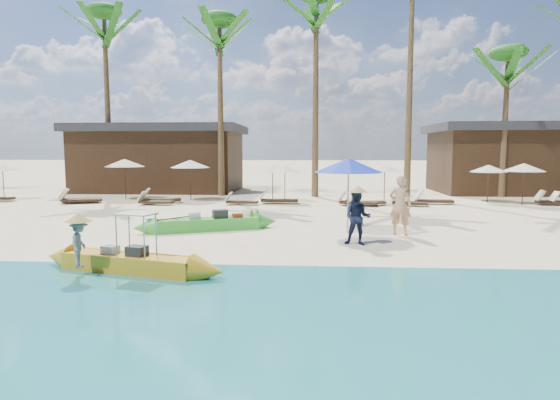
# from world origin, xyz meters

# --- Properties ---
(ground) EXTENTS (240.00, 240.00, 0.00)m
(ground) POSITION_xyz_m (0.00, 0.00, 0.00)
(ground) COLOR #FAE6B9
(ground) RESTS_ON ground
(wet_sand_strip) EXTENTS (240.00, 4.50, 0.01)m
(wet_sand_strip) POSITION_xyz_m (0.00, -5.00, 0.00)
(wet_sand_strip) COLOR tan
(wet_sand_strip) RESTS_ON ground
(green_canoe) EXTENTS (5.06, 2.34, 0.68)m
(green_canoe) POSITION_xyz_m (-1.51, 2.15, 0.23)
(green_canoe) COLOR green
(green_canoe) RESTS_ON ground
(yellow_canoe) EXTENTS (4.93, 1.63, 1.30)m
(yellow_canoe) POSITION_xyz_m (-2.03, -3.24, 0.21)
(yellow_canoe) COLOR gold
(yellow_canoe) RESTS_ON ground
(tourist) EXTENTS (0.80, 0.65, 1.88)m
(tourist) POSITION_xyz_m (4.69, 1.72, 0.94)
(tourist) COLOR tan
(tourist) RESTS_ON ground
(vendor_green) EXTENTS (0.86, 0.74, 1.55)m
(vendor_green) POSITION_xyz_m (3.20, 0.06, 0.78)
(vendor_green) COLOR #141C37
(vendor_green) RESTS_ON ground
(vendor_yellow) EXTENTS (0.53, 0.74, 1.03)m
(vendor_yellow) POSITION_xyz_m (-2.96, -3.58, 0.70)
(vendor_yellow) COLOR gray
(vendor_yellow) RESTS_ON ground
(blue_umbrella) EXTENTS (2.23, 2.23, 2.40)m
(blue_umbrella) POSITION_xyz_m (3.08, 1.95, 2.17)
(blue_umbrella) COLOR #99999E
(blue_umbrella) RESTS_ON ground
(resort_parasol_2) EXTENTS (1.88, 1.88, 1.93)m
(resort_parasol_2) POSITION_xyz_m (-14.81, 11.39, 1.74)
(resort_parasol_2) COLOR #342215
(resort_parasol_2) RESTS_ON ground
(resort_parasol_3) EXTENTS (2.13, 2.13, 2.20)m
(resort_parasol_3) POSITION_xyz_m (-8.19, 11.84, 1.98)
(resort_parasol_3) COLOR #342215
(resort_parasol_3) RESTS_ON ground
(lounger_3_left) EXTENTS (2.01, 1.19, 0.65)m
(lounger_3_left) POSITION_xyz_m (-9.69, 9.63, 0.22)
(lounger_3_left) COLOR #342215
(lounger_3_left) RESTS_ON ground
(lounger_3_right) EXTENTS (1.99, 1.13, 0.65)m
(lounger_3_right) POSITION_xyz_m (-10.02, 10.04, 0.22)
(lounger_3_right) COLOR #342215
(lounger_3_right) RESTS_ON ground
(resort_parasol_4) EXTENTS (2.09, 2.09, 2.15)m
(resort_parasol_4) POSITION_xyz_m (-4.52, 11.59, 1.94)
(resort_parasol_4) COLOR #342215
(resort_parasol_4) RESTS_ON ground
(lounger_4_left) EXTENTS (2.02, 0.94, 0.66)m
(lounger_4_left) POSITION_xyz_m (-5.75, 10.09, 0.22)
(lounger_4_left) COLOR #342215
(lounger_4_left) RESTS_ON ground
(lounger_4_right) EXTENTS (1.78, 0.63, 0.59)m
(lounger_4_right) POSITION_xyz_m (-5.73, 9.25, 0.20)
(lounger_4_right) COLOR #342215
(lounger_4_right) RESTS_ON ground
(resort_parasol_5) EXTENTS (1.89, 1.89, 1.94)m
(resort_parasol_5) POSITION_xyz_m (-0.10, 11.44, 1.75)
(resort_parasol_5) COLOR #342215
(resort_parasol_5) RESTS_ON ground
(lounger_5_left) EXTENTS (1.65, 0.58, 0.55)m
(lounger_5_left) POSITION_xyz_m (-1.56, 9.58, 0.18)
(lounger_5_left) COLOR #342215
(lounger_5_left) RESTS_ON ground
(resort_parasol_6) EXTENTS (1.85, 1.85, 1.90)m
(resort_parasol_6) POSITION_xyz_m (0.57, 10.98, 1.71)
(resort_parasol_6) COLOR #342215
(resort_parasol_6) RESTS_ON ground
(lounger_6_left) EXTENTS (1.92, 0.60, 0.65)m
(lounger_6_left) POSITION_xyz_m (0.21, 10.19, 0.22)
(lounger_6_left) COLOR #342215
(lounger_6_left) RESTS_ON ground
(lounger_6_right) EXTENTS (1.95, 1.06, 0.63)m
(lounger_6_right) POSITION_xyz_m (4.06, 9.52, 0.21)
(lounger_6_right) COLOR #342215
(lounger_6_right) RESTS_ON ground
(resort_parasol_7) EXTENTS (1.90, 1.90, 1.95)m
(resort_parasol_7) POSITION_xyz_m (5.70, 11.38, 1.76)
(resort_parasol_7) COLOR #342215
(resort_parasol_7) RESTS_ON ground
(lounger_7_left) EXTENTS (1.94, 0.94, 0.63)m
(lounger_7_left) POSITION_xyz_m (4.47, 9.60, 0.21)
(lounger_7_left) COLOR #342215
(lounger_7_left) RESTS_ON ground
(lounger_7_right) EXTENTS (1.79, 1.01, 0.58)m
(lounger_7_right) POSITION_xyz_m (6.52, 9.61, 0.19)
(lounger_7_right) COLOR #342215
(lounger_7_right) RESTS_ON ground
(resort_parasol_8) EXTENTS (1.87, 1.87, 1.92)m
(resort_parasol_8) POSITION_xyz_m (10.95, 11.53, 1.73)
(resort_parasol_8) COLOR #342215
(resort_parasol_8) RESTS_ON ground
(lounger_8_left) EXTENTS (1.88, 0.59, 0.64)m
(lounger_8_left) POSITION_xyz_m (7.87, 10.46, 0.21)
(lounger_8_left) COLOR #342215
(lounger_8_left) RESTS_ON ground
(resort_parasol_9) EXTENTS (1.97, 1.97, 2.03)m
(resort_parasol_9) POSITION_xyz_m (12.20, 10.41, 1.83)
(resort_parasol_9) COLOR #342215
(resort_parasol_9) RESTS_ON ground
(lounger_9_right) EXTENTS (1.90, 0.70, 0.64)m
(lounger_9_right) POSITION_xyz_m (13.70, 10.46, 0.21)
(lounger_9_right) COLOR #342215
(lounger_9_right) RESTS_ON ground
(palm_2) EXTENTS (2.08, 2.08, 11.33)m
(palm_2) POSITION_xyz_m (-10.45, 15.08, 9.18)
(palm_2) COLOR brown
(palm_2) RESTS_ON ground
(palm_3) EXTENTS (2.08, 2.08, 10.52)m
(palm_3) POSITION_xyz_m (-3.36, 14.27, 8.58)
(palm_3) COLOR brown
(palm_3) RESTS_ON ground
(palm_4) EXTENTS (2.08, 2.08, 11.70)m
(palm_4) POSITION_xyz_m (2.15, 14.01, 9.45)
(palm_4) COLOR brown
(palm_4) RESTS_ON ground
(palm_5) EXTENTS (2.08, 2.08, 13.60)m
(palm_5) POSITION_xyz_m (7.45, 14.38, 10.82)
(palm_5) COLOR brown
(palm_5) RESTS_ON ground
(palm_6) EXTENTS (2.08, 2.08, 8.51)m
(palm_6) POSITION_xyz_m (12.84, 14.52, 7.05)
(palm_6) COLOR brown
(palm_6) RESTS_ON ground
(pavilion_west) EXTENTS (10.80, 6.60, 4.30)m
(pavilion_west) POSITION_xyz_m (-8.00, 17.50, 2.19)
(pavilion_west) COLOR #342215
(pavilion_west) RESTS_ON ground
(pavilion_east) EXTENTS (8.80, 6.60, 4.30)m
(pavilion_east) POSITION_xyz_m (14.00, 17.50, 2.20)
(pavilion_east) COLOR #342215
(pavilion_east) RESTS_ON ground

